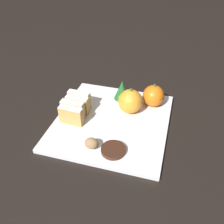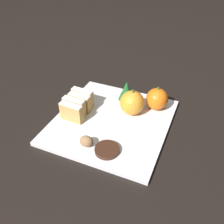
% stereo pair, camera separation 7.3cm
% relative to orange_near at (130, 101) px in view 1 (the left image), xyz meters
% --- Properties ---
extents(ground_plane, '(6.00, 6.00, 0.00)m').
position_rel_orange_near_xyz_m(ground_plane, '(-0.04, -0.06, -0.05)').
color(ground_plane, black).
extents(serving_platter, '(0.33, 0.36, 0.01)m').
position_rel_orange_near_xyz_m(serving_platter, '(-0.04, -0.06, -0.04)').
color(serving_platter, white).
rests_on(serving_platter, ground_plane).
extents(stollen_slice_front, '(0.07, 0.02, 0.06)m').
position_rel_orange_near_xyz_m(stollen_slice_front, '(-0.15, -0.11, -0.01)').
color(stollen_slice_front, tan).
rests_on(stollen_slice_front, serving_platter).
extents(stollen_slice_second, '(0.07, 0.02, 0.06)m').
position_rel_orange_near_xyz_m(stollen_slice_second, '(-0.16, -0.08, -0.01)').
color(stollen_slice_second, tan).
rests_on(stollen_slice_second, serving_platter).
extents(stollen_slice_third, '(0.07, 0.02, 0.06)m').
position_rel_orange_near_xyz_m(stollen_slice_third, '(-0.16, -0.05, -0.01)').
color(stollen_slice_third, tan).
rests_on(stollen_slice_third, serving_platter).
extents(stollen_slice_fourth, '(0.07, 0.02, 0.06)m').
position_rel_orange_near_xyz_m(stollen_slice_fourth, '(-0.16, -0.02, -0.01)').
color(stollen_slice_fourth, tan).
rests_on(stollen_slice_fourth, serving_platter).
extents(orange_near, '(0.08, 0.08, 0.08)m').
position_rel_orange_near_xyz_m(orange_near, '(0.00, 0.00, 0.00)').
color(orange_near, orange).
rests_on(orange_near, serving_platter).
extents(orange_far, '(0.07, 0.07, 0.08)m').
position_rel_orange_near_xyz_m(orange_far, '(0.06, 0.05, -0.00)').
color(orange_far, orange).
rests_on(orange_far, serving_platter).
extents(walnut, '(0.04, 0.03, 0.03)m').
position_rel_orange_near_xyz_m(walnut, '(-0.06, -0.18, -0.02)').
color(walnut, '#8E6B47').
rests_on(walnut, serving_platter).
extents(chocolate_cookie, '(0.07, 0.07, 0.01)m').
position_rel_orange_near_xyz_m(chocolate_cookie, '(-0.00, -0.18, -0.03)').
color(chocolate_cookie, '#381E14').
rests_on(chocolate_cookie, serving_platter).
extents(evergreen_sprig, '(0.05, 0.05, 0.07)m').
position_rel_orange_near_xyz_m(evergreen_sprig, '(-0.04, 0.06, -0.00)').
color(evergreen_sprig, '#195623').
rests_on(evergreen_sprig, serving_platter).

